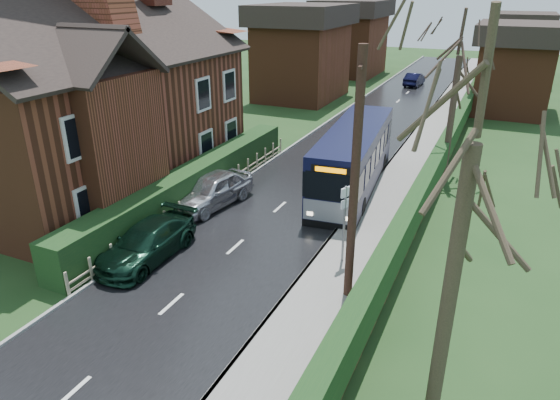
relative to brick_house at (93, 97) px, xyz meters
The scene contains 18 objects.
ground 10.87m from the brick_house, 28.67° to the right, with size 140.00×140.00×0.00m, color #25441D.
road 11.07m from the brick_house, 30.89° to the left, with size 6.00×100.00×0.02m, color black.
pavement 14.64m from the brick_house, 21.92° to the left, with size 2.50×100.00×0.14m, color slate.
kerb_right 13.59m from the brick_house, 23.91° to the left, with size 0.12×100.00×0.14m, color gray.
kerb_left 8.85m from the brick_house, 42.59° to the left, with size 0.12×100.00×0.10m, color gray.
front_hedge 6.02m from the brick_house, ahead, with size 1.20×16.00×1.60m, color #133216.
picket_fence 6.83m from the brick_house, ahead, with size 0.10×16.00×0.90m, color tan, non-canonical shape.
right_wall_hedge 15.80m from the brick_house, 19.77° to the left, with size 0.60×50.00×1.80m.
brick_house is the anchor object (origin of this frame).
bus 12.30m from the brick_house, 23.73° to the left, with size 3.18×9.89×2.95m.
car_silver 6.96m from the brick_house, ahead, with size 1.74×4.32×1.47m, color silver.
car_green 8.75m from the brick_house, 37.11° to the right, with size 1.78×4.38×1.27m, color black.
car_distant 34.33m from the brick_house, 75.45° to the left, with size 1.30×3.74×1.23m, color black.
bus_stop_sign 13.16m from the brick_house, 10.01° to the right, with size 0.23×0.43×2.93m.
telegraph_pole 14.17m from the brick_house, 17.10° to the right, with size 0.26×0.99×7.66m.
tree_right_near 18.71m from the brick_house, 25.81° to the right, with size 4.30×4.30×9.29m.
tree_right_far 17.06m from the brick_house, 29.60° to the left, with size 4.42×4.42×8.55m.
tree_house_side 14.27m from the brick_house, 108.97° to the left, with size 4.26×4.26×9.69m.
Camera 1 is at (8.35, -12.23, 9.02)m, focal length 32.00 mm.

